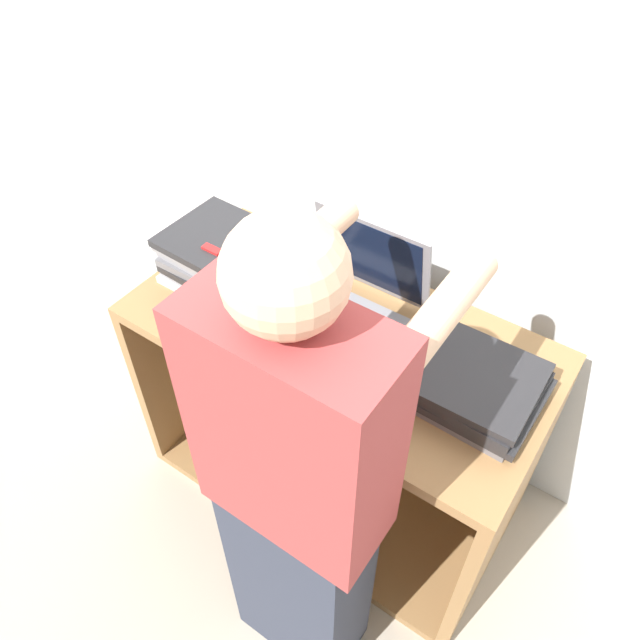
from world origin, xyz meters
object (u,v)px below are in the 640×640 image
object	(u,v)px
laptop_stack_left	(231,259)
laptop_stack_right	(465,381)
person	(299,499)
laptop_open	(350,305)

from	to	relation	value
laptop_stack_left	laptop_stack_right	xyz separation A→B (m)	(0.76, -0.00, -0.03)
person	laptop_stack_right	bearing A→B (deg)	69.82
laptop_open	laptop_stack_right	xyz separation A→B (m)	(0.38, -0.06, -0.01)
laptop_open	laptop_stack_left	distance (m)	0.39
laptop_open	person	world-z (taller)	person
laptop_stack_left	person	distance (m)	0.76
laptop_stack_right	person	xyz separation A→B (m)	(-0.17, -0.47, -0.06)
laptop_open	laptop_stack_left	xyz separation A→B (m)	(-0.38, -0.06, 0.02)
laptop_stack_left	laptop_stack_right	bearing A→B (deg)	-0.04
laptop_open	laptop_stack_right	distance (m)	0.38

